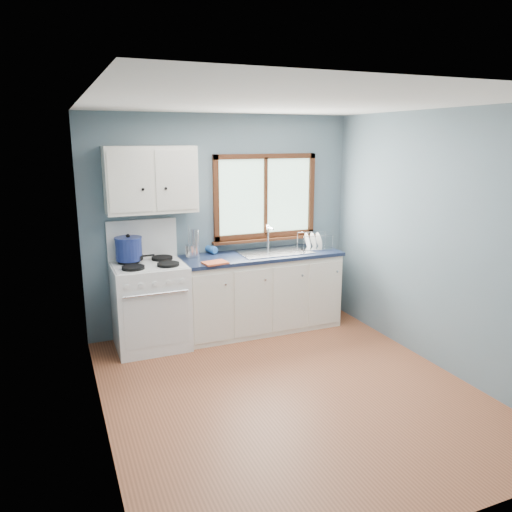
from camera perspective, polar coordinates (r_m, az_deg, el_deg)
name	(u,v)px	position (r m, az deg, el deg)	size (l,w,h in m)	color
floor	(289,391)	(4.70, 3.79, -15.14)	(3.20, 3.60, 0.02)	#A25938
ceiling	(294,101)	(4.14, 4.34, 17.20)	(3.20, 3.60, 0.02)	white
wall_back	(222,223)	(5.89, -3.86, 3.73)	(3.20, 0.02, 2.50)	slate
wall_front	(446,330)	(2.82, 20.87, -7.86)	(3.20, 0.02, 2.50)	slate
wall_left	(93,276)	(3.83, -18.09, -2.15)	(0.02, 3.60, 2.50)	slate
wall_right	(440,241)	(5.16, 20.26, 1.57)	(0.02, 3.60, 2.50)	slate
gas_range	(150,303)	(5.52, -12.00, -5.28)	(0.76, 0.69, 1.36)	white
base_cabinets	(261,296)	(5.92, 0.53, -4.56)	(1.85, 0.60, 0.88)	white
countertop	(261,255)	(5.79, 0.54, 0.06)	(1.89, 0.64, 0.04)	#131C33
sink	(275,257)	(5.87, 2.15, -0.17)	(0.84, 0.46, 0.44)	silver
window	(265,203)	(6.01, 1.08, 6.13)	(1.36, 0.10, 1.03)	#9EC6A8
upper_cabinets	(151,180)	(5.43, -11.93, 8.52)	(0.95, 0.35, 0.70)	white
skillet	(131,257)	(5.49, -14.12, -0.16)	(0.40, 0.29, 0.05)	black
stockpot	(129,248)	(5.46, -14.35, 0.85)	(0.30, 0.30, 0.28)	navy
utensil_crock	(191,251)	(5.62, -7.49, 0.56)	(0.15, 0.15, 0.37)	silver
thermos	(196,244)	(5.60, -6.91, 1.41)	(0.08, 0.08, 0.32)	silver
soap_bottle	(215,244)	(5.74, -4.69, 1.33)	(0.09, 0.09, 0.24)	blue
dish_towel	(215,263)	(5.35, -4.69, -0.77)	(0.26, 0.18, 0.02)	#D65A32
dish_rack	(314,244)	(6.09, 6.65, 1.33)	(0.42, 0.35, 0.20)	silver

